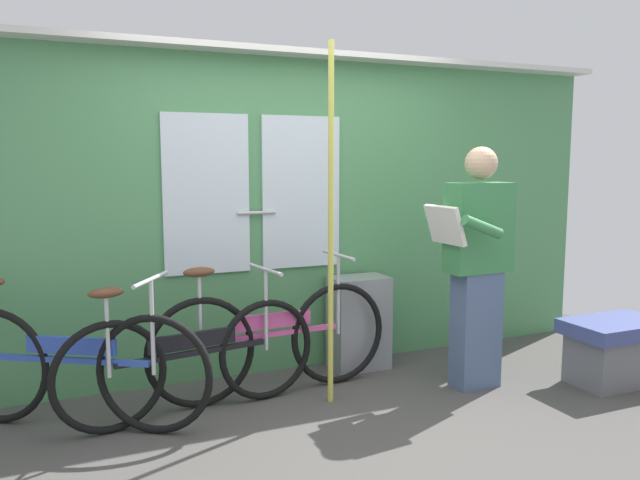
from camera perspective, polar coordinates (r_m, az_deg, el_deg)
The scene contains 9 objects.
ground_plane at distance 3.83m, azimuth 2.72°, elevation -17.02°, with size 6.44×3.97×0.04m, color #474442.
train_door_wall at distance 4.59m, azimuth -3.71°, elevation 2.94°, with size 5.44×0.28×2.32m.
bicycle_near_door at distance 3.96m, azimuth -11.56°, elevation -10.52°, with size 1.65×0.44×0.87m.
bicycle_leaning_behind at distance 4.21m, azimuth -4.39°, elevation -8.97°, with size 1.69×0.44×0.92m.
bicycle_by_pole at distance 3.97m, azimuth -21.66°, elevation -10.59°, with size 1.46×0.93×0.91m.
passenger_reading_newspaper at distance 4.37m, azimuth 14.04°, elevation -2.00°, with size 0.57×0.49×1.64m.
trash_bin_by_wall at distance 4.75m, azimuth 3.54°, elevation -7.46°, with size 0.42×0.28×0.69m, color gray.
handrail_pole at distance 3.93m, azimuth 0.99°, elevation 1.19°, with size 0.04×0.04×2.28m, color #C6C14C.
bench_seat_corner at distance 4.90m, azimuth 25.18°, elevation -9.00°, with size 0.70×0.44×0.45m.
Camera 1 is at (-1.54, -3.13, 1.56)m, focal length 35.26 mm.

